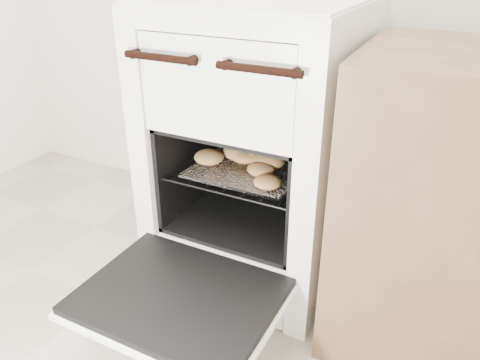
{
  "coord_description": "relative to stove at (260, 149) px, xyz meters",
  "views": [
    {
      "loc": [
        0.69,
        -0.21,
        1.1
      ],
      "look_at": [
        0.07,
        1.0,
        0.42
      ],
      "focal_mm": 35.0,
      "sensor_mm": 36.0,
      "label": 1
    }
  ],
  "objects": [
    {
      "name": "oven_door",
      "position": [
        0.0,
        -0.53,
        -0.26
      ],
      "size": [
        0.56,
        0.44,
        0.04
      ],
      "color": "black",
      "rests_on": "stove"
    },
    {
      "name": "baked_rolls",
      "position": [
        -0.01,
        -0.08,
        -0.01
      ],
      "size": [
        0.36,
        0.27,
        0.05
      ],
      "color": "tan",
      "rests_on": "foil_sheet"
    },
    {
      "name": "stove",
      "position": [
        0.0,
        0.0,
        0.0
      ],
      "size": [
        0.62,
        0.69,
        0.96
      ],
      "color": "white",
      "rests_on": "ground"
    },
    {
      "name": "oven_rack",
      "position": [
        -0.0,
        -0.07,
        -0.04
      ],
      "size": [
        0.45,
        0.44,
        0.01
      ],
      "color": "black",
      "rests_on": "stove"
    },
    {
      "name": "foil_sheet",
      "position": [
        0.0,
        -0.09,
        -0.04
      ],
      "size": [
        0.35,
        0.31,
        0.01
      ],
      "primitive_type": "cube",
      "color": "silver",
      "rests_on": "oven_rack"
    }
  ]
}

